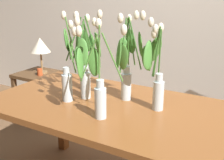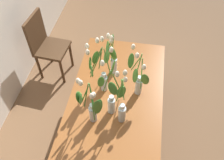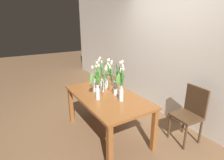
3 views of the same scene
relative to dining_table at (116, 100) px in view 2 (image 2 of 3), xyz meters
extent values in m
plane|color=brown|center=(0.00, 0.00, -0.65)|extent=(18.00, 18.00, 0.00)
cube|color=brown|center=(0.00, 0.00, 0.07)|extent=(1.60, 0.90, 0.04)
cube|color=brown|center=(0.74, -0.39, -0.30)|extent=(0.07, 0.07, 0.70)
cube|color=brown|center=(0.74, 0.39, -0.30)|extent=(0.07, 0.07, 0.70)
cylinder|color=silver|center=(-0.31, 0.16, 0.18)|extent=(0.07, 0.07, 0.18)
cylinder|color=silver|center=(-0.31, 0.16, 0.30)|extent=(0.04, 0.04, 0.05)
cylinder|color=silver|center=(-0.31, 0.16, 0.15)|extent=(0.06, 0.06, 0.11)
cylinder|color=#3D752D|center=(-0.35, 0.14, 0.43)|extent=(0.07, 0.05, 0.27)
ellipsoid|color=#F2E5C6|center=(-0.38, 0.12, 0.57)|extent=(0.04, 0.04, 0.06)
ellipsoid|color=#427F33|center=(-0.37, 0.09, 0.40)|extent=(0.08, 0.09, 0.18)
cylinder|color=#3D752D|center=(-0.29, 0.22, 0.43)|extent=(0.04, 0.09, 0.28)
ellipsoid|color=#F2E5C6|center=(-0.28, 0.26, 0.58)|extent=(0.04, 0.04, 0.06)
ellipsoid|color=#427F33|center=(-0.31, 0.27, 0.40)|extent=(0.10, 0.06, 0.18)
cylinder|color=#3D752D|center=(-0.38, 0.14, 0.46)|extent=(0.12, 0.05, 0.32)
ellipsoid|color=#F2E5C6|center=(-0.44, 0.12, 0.63)|extent=(0.04, 0.04, 0.06)
ellipsoid|color=#427F33|center=(-0.40, 0.10, 0.46)|extent=(0.05, 0.10, 0.18)
cylinder|color=#3D752D|center=(-0.31, 0.20, 0.45)|extent=(0.02, 0.07, 0.31)
ellipsoid|color=#F2E5C6|center=(-0.32, 0.23, 0.61)|extent=(0.04, 0.04, 0.06)
ellipsoid|color=#427F33|center=(-0.35, 0.24, 0.44)|extent=(0.10, 0.05, 0.18)
cylinder|color=silver|center=(-0.27, -0.09, 0.18)|extent=(0.07, 0.07, 0.18)
cylinder|color=silver|center=(-0.27, -0.09, 0.30)|extent=(0.04, 0.04, 0.05)
cylinder|color=silver|center=(-0.27, -0.09, 0.15)|extent=(0.06, 0.06, 0.11)
cylinder|color=#56933D|center=(-0.22, -0.09, 0.42)|extent=(0.08, 0.01, 0.26)
ellipsoid|color=#F2E5C6|center=(-0.19, -0.09, 0.56)|extent=(0.04, 0.04, 0.06)
ellipsoid|color=#427F33|center=(-0.18, -0.06, 0.38)|extent=(0.02, 0.11, 0.18)
cylinder|color=#56933D|center=(-0.24, -0.05, 0.47)|extent=(0.05, 0.06, 0.35)
ellipsoid|color=#F2E5C6|center=(-0.22, -0.03, 0.64)|extent=(0.04, 0.04, 0.06)
ellipsoid|color=#427F33|center=(-0.23, 0.00, 0.48)|extent=(0.09, 0.11, 0.18)
cylinder|color=silver|center=(0.05, 0.13, 0.18)|extent=(0.07, 0.07, 0.18)
cylinder|color=silver|center=(0.05, 0.13, 0.30)|extent=(0.04, 0.04, 0.05)
cylinder|color=silver|center=(0.05, 0.13, 0.15)|extent=(0.06, 0.06, 0.11)
cylinder|color=#3D752D|center=(0.03, 0.20, 0.45)|extent=(0.05, 0.11, 0.31)
ellipsoid|color=#F2E5C6|center=(0.01, 0.25, 0.61)|extent=(0.04, 0.04, 0.06)
ellipsoid|color=#4C8E38|center=(-0.01, 0.23, 0.41)|extent=(0.10, 0.05, 0.18)
cylinder|color=#3D752D|center=(0.10, 0.17, 0.47)|extent=(0.08, 0.06, 0.35)
ellipsoid|color=#F2E5C6|center=(0.13, 0.20, 0.64)|extent=(0.04, 0.04, 0.06)
ellipsoid|color=#4C8E38|center=(0.11, 0.22, 0.46)|extent=(0.07, 0.09, 0.18)
cylinder|color=#3D752D|center=(0.05, 0.09, 0.46)|extent=(0.02, 0.07, 0.34)
ellipsoid|color=#F2E5C6|center=(0.05, 0.06, 0.64)|extent=(0.04, 0.04, 0.06)
ellipsoid|color=#4C8E38|center=(0.07, 0.05, 0.40)|extent=(0.09, 0.05, 0.18)
cylinder|color=#3D752D|center=(0.05, 0.20, 0.46)|extent=(0.01, 0.13, 0.33)
ellipsoid|color=#F2E5C6|center=(0.05, 0.27, 0.64)|extent=(0.04, 0.04, 0.06)
ellipsoid|color=#4C8E38|center=(0.02, 0.25, 0.47)|extent=(0.09, 0.03, 0.18)
cylinder|color=silver|center=(0.30, 0.08, 0.18)|extent=(0.07, 0.07, 0.18)
cylinder|color=silver|center=(0.30, 0.08, 0.30)|extent=(0.04, 0.04, 0.05)
cylinder|color=silver|center=(0.30, 0.08, 0.15)|extent=(0.06, 0.06, 0.11)
cylinder|color=#3D752D|center=(0.27, 0.09, 0.42)|extent=(0.05, 0.02, 0.26)
ellipsoid|color=#F2E5C6|center=(0.25, 0.10, 0.55)|extent=(0.04, 0.04, 0.06)
ellipsoid|color=#4C8E38|center=(0.23, 0.07, 0.43)|extent=(0.04, 0.11, 0.18)
cylinder|color=#3D752D|center=(0.25, 0.13, 0.45)|extent=(0.10, 0.09, 0.30)
ellipsoid|color=#F2E5C6|center=(0.20, 0.17, 0.61)|extent=(0.04, 0.04, 0.06)
ellipsoid|color=#4C8E38|center=(0.20, 0.13, 0.39)|extent=(0.07, 0.10, 0.18)
cylinder|color=#3D752D|center=(0.28, 0.09, 0.43)|extent=(0.04, 0.02, 0.29)
ellipsoid|color=#F2E5C6|center=(0.26, 0.09, 0.58)|extent=(0.04, 0.04, 0.06)
ellipsoid|color=#4C8E38|center=(0.23, 0.08, 0.42)|extent=(0.05, 0.10, 0.18)
cylinder|color=#3D752D|center=(0.29, 0.11, 0.44)|extent=(0.03, 0.05, 0.29)
ellipsoid|color=#F2E5C6|center=(0.28, 0.13, 0.58)|extent=(0.04, 0.04, 0.06)
ellipsoid|color=#4C8E38|center=(0.25, 0.13, 0.45)|extent=(0.12, 0.06, 0.18)
cylinder|color=silver|center=(-0.20, 0.02, 0.18)|extent=(0.07, 0.07, 0.18)
cylinder|color=silver|center=(-0.20, 0.02, 0.30)|extent=(0.04, 0.04, 0.05)
cylinder|color=silver|center=(-0.20, 0.02, 0.15)|extent=(0.06, 0.06, 0.11)
cylinder|color=#3D752D|center=(-0.18, -0.04, 0.45)|extent=(0.03, 0.10, 0.32)
ellipsoid|color=#F2E5C6|center=(-0.17, -0.08, 0.62)|extent=(0.04, 0.04, 0.06)
ellipsoid|color=#4C8E38|center=(-0.14, -0.07, 0.43)|extent=(0.10, 0.06, 0.18)
cylinder|color=#3D752D|center=(-0.16, 0.06, 0.47)|extent=(0.07, 0.08, 0.35)
ellipsoid|color=#F2E5C6|center=(-0.13, 0.10, 0.65)|extent=(0.04, 0.04, 0.06)
ellipsoid|color=#4C8E38|center=(-0.15, 0.11, 0.45)|extent=(0.11, 0.07, 0.18)
cylinder|color=silver|center=(0.06, -0.20, 0.18)|extent=(0.07, 0.07, 0.18)
cylinder|color=silver|center=(0.06, -0.20, 0.30)|extent=(0.04, 0.04, 0.05)
cylinder|color=silver|center=(0.06, -0.20, 0.15)|extent=(0.06, 0.06, 0.11)
cylinder|color=#56933D|center=(0.00, -0.21, 0.44)|extent=(0.11, 0.03, 0.28)
ellipsoid|color=#F2E5C6|center=(-0.06, -0.22, 0.58)|extent=(0.04, 0.04, 0.06)
ellipsoid|color=#4C8E38|center=(-0.04, -0.25, 0.41)|extent=(0.06, 0.11, 0.18)
cylinder|color=#56933D|center=(0.04, -0.18, 0.46)|extent=(0.04, 0.05, 0.33)
ellipsoid|color=#F2E5C6|center=(0.03, -0.16, 0.62)|extent=(0.04, 0.04, 0.06)
ellipsoid|color=#4C8E38|center=(0.00, -0.16, 0.40)|extent=(0.07, 0.07, 0.17)
cylinder|color=#56933D|center=(0.12, -0.15, 0.44)|extent=(0.09, 0.09, 0.28)
ellipsoid|color=#F2E5C6|center=(0.16, -0.11, 0.59)|extent=(0.04, 0.04, 0.06)
ellipsoid|color=#4C8E38|center=(0.13, -0.11, 0.45)|extent=(0.08, 0.07, 0.17)
cube|color=#4C331E|center=(0.83, 1.00, -0.20)|extent=(0.43, 0.43, 0.04)
cylinder|color=#4C331E|center=(0.99, 0.81, -0.43)|extent=(0.04, 0.04, 0.43)
cylinder|color=#4C331E|center=(0.65, 0.84, -0.43)|extent=(0.04, 0.04, 0.43)
cylinder|color=#4C331E|center=(1.02, 1.15, -0.43)|extent=(0.04, 0.04, 0.43)
cylinder|color=#4C331E|center=(0.68, 1.18, -0.43)|extent=(0.04, 0.04, 0.43)
cube|color=#4C331E|center=(0.85, 1.18, 0.05)|extent=(0.40, 0.07, 0.46)
camera|label=1|loc=(0.89, -1.49, 0.80)|focal=46.26mm
camera|label=2|loc=(-1.39, -0.19, 1.98)|focal=38.37mm
camera|label=3|loc=(2.39, -1.37, 1.27)|focal=28.80mm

